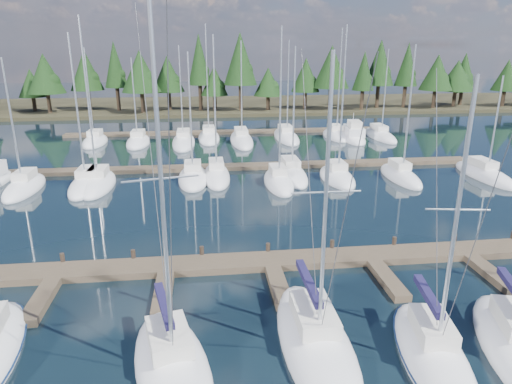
{
  "coord_description": "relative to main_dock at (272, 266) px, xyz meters",
  "views": [
    {
      "loc": [
        -3.7,
        -6.0,
        12.35
      ],
      "look_at": [
        -0.38,
        22.0,
        3.21
      ],
      "focal_mm": 32.0,
      "sensor_mm": 36.0,
      "label": 1
    }
  ],
  "objects": [
    {
      "name": "ground",
      "position": [
        0.0,
        12.64,
        -0.2
      ],
      "size": [
        260.0,
        260.0,
        0.0
      ],
      "primitive_type": "plane",
      "color": "black",
      "rests_on": "ground"
    },
    {
      "name": "far_shore",
      "position": [
        0.0,
        72.64,
        0.1
      ],
      "size": [
        220.0,
        30.0,
        0.6
      ],
      "primitive_type": "cube",
      "color": "#312D1B",
      "rests_on": "ground"
    },
    {
      "name": "main_dock",
      "position": [
        0.0,
        0.0,
        0.0
      ],
      "size": [
        44.0,
        6.13,
        0.9
      ],
      "color": "brown",
      "rests_on": "ground"
    },
    {
      "name": "back_docks",
      "position": [
        0.0,
        32.23,
        -0.0
      ],
      "size": [
        50.0,
        21.8,
        0.4
      ],
      "color": "brown",
      "rests_on": "ground"
    },
    {
      "name": "front_sailboat_2",
      "position": [
        -5.23,
        -8.07,
        0.09
      ],
      "size": [
        4.5,
        8.29,
        14.68
      ],
      "color": "white",
      "rests_on": "ground"
    },
    {
      "name": "front_sailboat_3",
      "position": [
        0.77,
        -7.24,
        0.07
      ],
      "size": [
        2.95,
        9.47,
        12.99
      ],
      "color": "white",
      "rests_on": "ground"
    },
    {
      "name": "front_sailboat_4",
      "position": [
        5.33,
        -8.63,
        0.08
      ],
      "size": [
        3.9,
        8.27,
        12.24
      ],
      "color": "white",
      "rests_on": "ground"
    },
    {
      "name": "back_sailboat_rows",
      "position": [
        0.69,
        27.62,
        0.06
      ],
      "size": [
        45.68,
        31.48,
        15.66
      ],
      "color": "white",
      "rests_on": "ground"
    },
    {
      "name": "motor_yacht_right",
      "position": [
        16.7,
        35.94,
        0.27
      ],
      "size": [
        3.92,
        8.86,
        4.28
      ],
      "color": "white",
      "rests_on": "ground"
    },
    {
      "name": "tree_line",
      "position": [
        0.96,
        62.77,
        7.27
      ],
      "size": [
        184.94,
        11.94,
        13.92
      ],
      "color": "black",
      "rests_on": "far_shore"
    }
  ]
}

